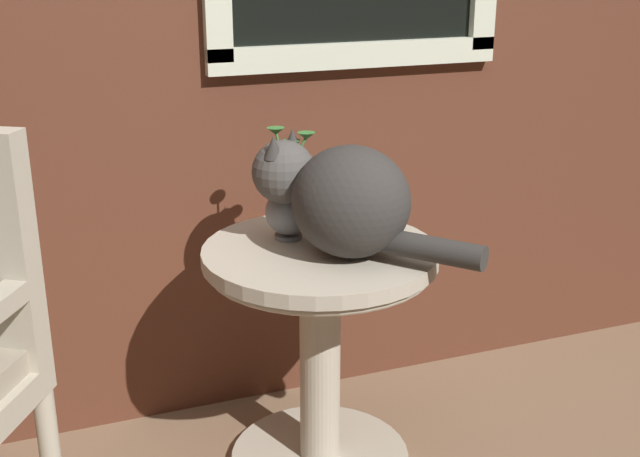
{
  "coord_description": "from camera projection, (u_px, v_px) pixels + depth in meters",
  "views": [
    {
      "loc": [
        -0.5,
        -1.45,
        1.33
      ],
      "look_at": [
        0.16,
        0.3,
        0.67
      ],
      "focal_mm": 46.1,
      "sensor_mm": 36.0,
      "label": 1
    }
  ],
  "objects": [
    {
      "name": "wicker_side_table",
      "position": [
        320.0,
        323.0,
        2.07
      ],
      "size": [
        0.58,
        0.58,
        0.62
      ],
      "color": "#B2A893",
      "rests_on": "ground_plane"
    },
    {
      "name": "cat",
      "position": [
        342.0,
        198.0,
        1.92
      ],
      "size": [
        0.43,
        0.49,
        0.28
      ],
      "color": "#33302D",
      "rests_on": "wicker_side_table"
    },
    {
      "name": "pewter_vase_with_ivy",
      "position": [
        288.0,
        205.0,
        2.03
      ],
      "size": [
        0.13,
        0.12,
        0.28
      ],
      "color": "slate",
      "rests_on": "wicker_side_table"
    }
  ]
}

